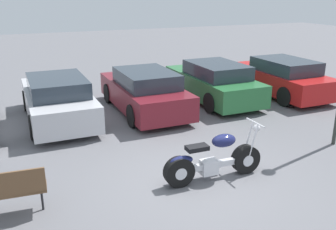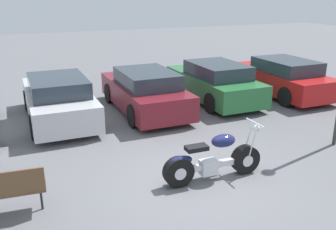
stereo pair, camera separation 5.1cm
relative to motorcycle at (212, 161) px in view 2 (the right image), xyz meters
name	(u,v)px [view 2 (the right image)]	position (x,y,z in m)	size (l,w,h in m)	color
ground_plane	(196,179)	(-0.29, 0.13, -0.41)	(60.00, 60.00, 0.00)	slate
motorcycle	(212,161)	(0.00, 0.00, 0.00)	(2.14, 0.62, 1.11)	black
parked_car_silver	(58,99)	(-2.33, 4.96, 0.23)	(1.80, 4.26, 1.34)	#BCBCC1
parked_car_maroon	(145,91)	(0.30, 4.82, 0.23)	(1.80, 4.26, 1.34)	maroon
parked_car_green	(214,82)	(2.92, 5.06, 0.23)	(1.80, 4.26, 1.34)	#286B38
parked_car_red	(282,78)	(5.55, 4.73, 0.23)	(1.80, 4.26, 1.34)	red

